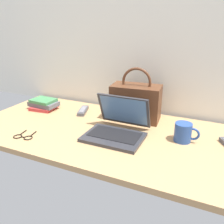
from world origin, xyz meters
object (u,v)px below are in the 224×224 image
(remote_control_near, at_px, (83,111))
(laptop, at_px, (117,127))
(eyeglasses, at_px, (23,137))
(handbag, at_px, (136,102))
(coffee_mug, at_px, (184,132))
(book_stack, at_px, (44,104))

(remote_control_near, bearing_deg, laptop, -32.18)
(eyeglasses, bearing_deg, handbag, 46.73)
(coffee_mug, relative_size, book_stack, 0.63)
(handbag, bearing_deg, eyeglasses, -133.27)
(laptop, relative_size, eyeglasses, 2.63)
(coffee_mug, bearing_deg, handbag, 151.05)
(remote_control_near, relative_size, handbag, 0.50)
(laptop, bearing_deg, book_stack, 165.54)
(coffee_mug, height_order, handbag, handbag)
(laptop, xyz_separation_m, book_stack, (-0.64, 0.16, -0.01))
(laptop, height_order, handbag, handbag)
(laptop, xyz_separation_m, coffee_mug, (0.34, 0.08, 0.01))
(eyeglasses, bearing_deg, remote_control_near, 77.68)
(eyeglasses, distance_m, book_stack, 0.44)
(coffee_mug, height_order, remote_control_near, coffee_mug)
(remote_control_near, height_order, book_stack, book_stack)
(handbag, bearing_deg, remote_control_near, -174.32)
(coffee_mug, bearing_deg, laptop, -167.33)
(laptop, distance_m, eyeglasses, 0.51)
(handbag, height_order, book_stack, handbag)
(laptop, xyz_separation_m, handbag, (0.02, 0.26, 0.07))
(coffee_mug, relative_size, remote_control_near, 0.77)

